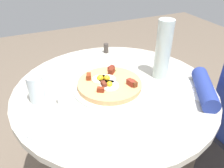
# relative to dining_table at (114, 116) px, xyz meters

# --- Properties ---
(dining_table) EXTENTS (0.91, 0.91, 0.73)m
(dining_table) POSITION_rel_dining_table_xyz_m (0.00, 0.00, 0.00)
(dining_table) COLOR beige
(dining_table) RESTS_ON ground_plane
(pizza_plate) EXTENTS (0.33, 0.33, 0.01)m
(pizza_plate) POSITION_rel_dining_table_xyz_m (0.00, 0.02, 0.18)
(pizza_plate) COLOR silver
(pizza_plate) RESTS_ON dining_table
(breakfast_pizza) EXTENTS (0.28, 0.28, 0.05)m
(breakfast_pizza) POSITION_rel_dining_table_xyz_m (0.00, 0.02, 0.20)
(breakfast_pizza) COLOR tan
(breakfast_pizza) RESTS_ON pizza_plate
(bread_plate) EXTENTS (0.17, 0.17, 0.01)m
(bread_plate) POSITION_rel_dining_table_xyz_m (-0.12, 0.32, 0.18)
(bread_plate) COLOR white
(bread_plate) RESTS_ON dining_table
(napkin) EXTENTS (0.22, 0.21, 0.00)m
(napkin) POSITION_rel_dining_table_xyz_m (-0.15, -0.30, 0.18)
(napkin) COLOR white
(napkin) RESTS_ON dining_table
(fork) EXTENTS (0.16, 0.10, 0.00)m
(fork) POSITION_rel_dining_table_xyz_m (-0.14, -0.31, 0.18)
(fork) COLOR silver
(fork) RESTS_ON napkin
(knife) EXTENTS (0.16, 0.10, 0.00)m
(knife) POSITION_rel_dining_table_xyz_m (-0.16, -0.28, 0.18)
(knife) COLOR silver
(knife) RESTS_ON napkin
(water_glass) EXTENTS (0.07, 0.07, 0.12)m
(water_glass) POSITION_rel_dining_table_xyz_m (0.04, 0.33, 0.23)
(water_glass) COLOR silver
(water_glass) RESTS_ON dining_table
(water_bottle) EXTENTS (0.07, 0.07, 0.28)m
(water_bottle) POSITION_rel_dining_table_xyz_m (0.00, -0.24, 0.31)
(water_bottle) COLOR silver
(water_bottle) RESTS_ON dining_table
(salt_shaker) EXTENTS (0.03, 0.03, 0.05)m
(salt_shaker) POSITION_rel_dining_table_xyz_m (-0.02, 0.25, 0.20)
(salt_shaker) COLOR white
(salt_shaker) RESTS_ON dining_table
(pepper_shaker) EXTENTS (0.03, 0.03, 0.05)m
(pepper_shaker) POSITION_rel_dining_table_xyz_m (0.36, -0.11, 0.20)
(pepper_shaker) COLOR #3F3833
(pepper_shaker) RESTS_ON dining_table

